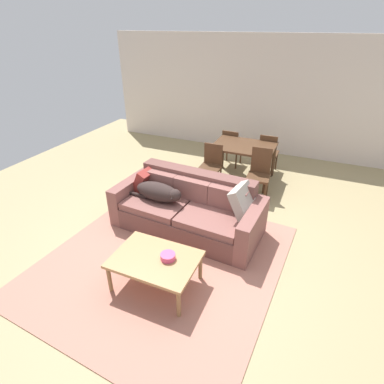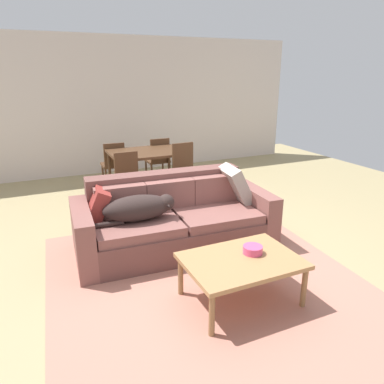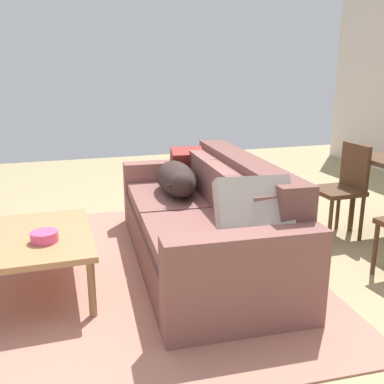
{
  "view_description": "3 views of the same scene",
  "coord_description": "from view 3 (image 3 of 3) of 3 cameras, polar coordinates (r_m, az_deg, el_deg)",
  "views": [
    {
      "loc": [
        1.35,
        -3.46,
        2.89
      ],
      "look_at": [
        -0.22,
        0.16,
        0.68
      ],
      "focal_mm": 28.41,
      "sensor_mm": 36.0,
      "label": 1
    },
    {
      "loc": [
        -1.76,
        -3.53,
        2.02
      ],
      "look_at": [
        -0.05,
        0.19,
        0.65
      ],
      "focal_mm": 34.05,
      "sensor_mm": 36.0,
      "label": 2
    },
    {
      "loc": [
        2.87,
        -0.94,
        1.53
      ],
      "look_at": [
        -0.29,
        0.07,
        0.6
      ],
      "focal_mm": 41.1,
      "sensor_mm": 36.0,
      "label": 3
    }
  ],
  "objects": [
    {
      "name": "ground_plane",
      "position": [
        3.39,
        0.4,
        -11.25
      ],
      "size": [
        10.0,
        10.0,
        0.0
      ],
      "primitive_type": "plane",
      "color": "tan"
    },
    {
      "name": "area_rug",
      "position": [
        3.53,
        -12.0,
        -10.37
      ],
      "size": [
        3.23,
        3.39,
        0.01
      ],
      "primitive_type": "cube",
      "rotation": [
        0.0,
        0.0,
        -0.06
      ],
      "color": "#B67663",
      "rests_on": "ground"
    },
    {
      "name": "couch",
      "position": [
        3.58,
        1.89,
        -4.09
      ],
      "size": [
        2.34,
        1.14,
        0.85
      ],
      "rotation": [
        0.0,
        0.0,
        -0.06
      ],
      "color": "brown",
      "rests_on": "ground"
    },
    {
      "name": "dog_on_left_cushion",
      "position": [
        3.86,
        -2.02,
        1.71
      ],
      "size": [
        0.92,
        0.36,
        0.29
      ],
      "rotation": [
        0.0,
        0.0,
        -0.06
      ],
      "color": "#322523",
      "rests_on": "couch"
    },
    {
      "name": "throw_pillow_by_left_arm",
      "position": [
        4.3,
        -0.38,
        3.42
      ],
      "size": [
        0.32,
        0.39,
        0.39
      ],
      "primitive_type": "cube",
      "rotation": [
        0.0,
        0.42,
        -0.12
      ],
      "color": "maroon",
      "rests_on": "couch"
    },
    {
      "name": "throw_pillow_by_right_arm",
      "position": [
        2.72,
        8.11,
        -3.01
      ],
      "size": [
        0.39,
        0.5,
        0.48
      ],
      "primitive_type": "cube",
      "rotation": [
        0.0,
        -0.47,
        -0.12
      ],
      "color": "#AB9F93",
      "rests_on": "couch"
    },
    {
      "name": "coffee_table",
      "position": [
        3.24,
        -19.4,
        -6.0
      ],
      "size": [
        1.02,
        0.73,
        0.43
      ],
      "color": "#AC7D4E",
      "rests_on": "ground"
    },
    {
      "name": "bowl_on_coffee_table",
      "position": [
        3.07,
        -18.61,
        -5.52
      ],
      "size": [
        0.18,
        0.18,
        0.07
      ],
      "primitive_type": "cylinder",
      "color": "#EA4C7F",
      "rests_on": "coffee_table"
    },
    {
      "name": "dining_chair_near_left",
      "position": [
        4.3,
        19.03,
        0.82
      ],
      "size": [
        0.41,
        0.41,
        0.88
      ],
      "rotation": [
        0.0,
        0.0,
        0.03
      ],
      "color": "#4E311E",
      "rests_on": "ground"
    }
  ]
}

